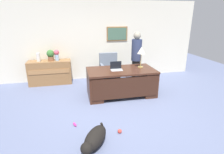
# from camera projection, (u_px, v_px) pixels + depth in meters

# --- Properties ---
(ground_plane) EXTENTS (12.00, 12.00, 0.00)m
(ground_plane) POSITION_uv_depth(u_px,v_px,m) (119.00, 109.00, 4.42)
(ground_plane) COLOR slate
(back_wall) EXTENTS (7.00, 0.16, 2.70)m
(back_wall) POSITION_uv_depth(u_px,v_px,m) (101.00, 41.00, 6.40)
(back_wall) COLOR beige
(back_wall) RESTS_ON ground_plane
(desk) EXTENTS (1.89, 0.99, 0.76)m
(desk) POSITION_uv_depth(u_px,v_px,m) (121.00, 81.00, 5.11)
(desk) COLOR #422316
(desk) RESTS_ON ground_plane
(credenza) EXTENTS (1.37, 0.50, 0.79)m
(credenza) POSITION_uv_depth(u_px,v_px,m) (50.00, 72.00, 6.01)
(credenza) COLOR olive
(credenza) RESTS_ON ground_plane
(armchair) EXTENTS (0.60, 0.59, 1.01)m
(armchair) POSITION_uv_depth(u_px,v_px,m) (109.00, 70.00, 6.03)
(armchair) COLOR slate
(armchair) RESTS_ON ground_plane
(person_standing) EXTENTS (0.32, 0.32, 1.72)m
(person_standing) POSITION_uv_depth(u_px,v_px,m) (136.00, 58.00, 5.77)
(person_standing) COLOR #262323
(person_standing) RESTS_ON ground_plane
(dog_lying) EXTENTS (0.61, 0.75, 0.30)m
(dog_lying) POSITION_uv_depth(u_px,v_px,m) (94.00, 139.00, 3.12)
(dog_lying) COLOR black
(dog_lying) RESTS_ON ground_plane
(laptop) EXTENTS (0.32, 0.22, 0.22)m
(laptop) POSITION_uv_depth(u_px,v_px,m) (116.00, 68.00, 4.98)
(laptop) COLOR #B2B5BA
(laptop) RESTS_ON desk
(desk_lamp) EXTENTS (0.22, 0.22, 0.59)m
(desk_lamp) POSITION_uv_depth(u_px,v_px,m) (141.00, 52.00, 5.09)
(desk_lamp) COLOR #9E8447
(desk_lamp) RESTS_ON desk
(vase_with_flowers) EXTENTS (0.17, 0.17, 0.36)m
(vase_with_flowers) POSITION_uv_depth(u_px,v_px,m) (57.00, 54.00, 5.88)
(vase_with_flowers) COLOR #99BAD7
(vase_with_flowers) RESTS_ON credenza
(vase_empty) EXTENTS (0.12, 0.12, 0.27)m
(vase_empty) POSITION_uv_depth(u_px,v_px,m) (38.00, 57.00, 5.78)
(vase_empty) COLOR silver
(vase_empty) RESTS_ON credenza
(potted_plant) EXTENTS (0.24, 0.24, 0.36)m
(potted_plant) POSITION_uv_depth(u_px,v_px,m) (51.00, 55.00, 5.84)
(potted_plant) COLOR brown
(potted_plant) RESTS_ON credenza
(dog_toy_ball) EXTENTS (0.08, 0.08, 0.08)m
(dog_toy_ball) POSITION_uv_depth(u_px,v_px,m) (120.00, 131.00, 3.52)
(dog_toy_ball) COLOR #E53F33
(dog_toy_ball) RESTS_ON ground_plane
(dog_toy_bone) EXTENTS (0.10, 0.16, 0.05)m
(dog_toy_bone) POSITION_uv_depth(u_px,v_px,m) (75.00, 124.00, 3.77)
(dog_toy_bone) COLOR #D8338C
(dog_toy_bone) RESTS_ON ground_plane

